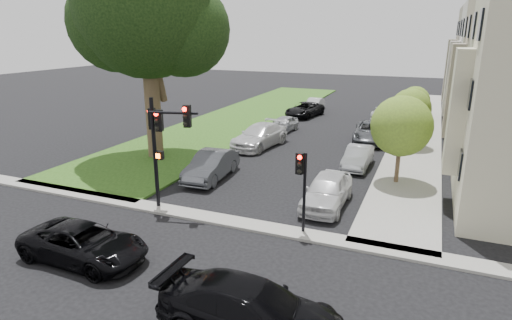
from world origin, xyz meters
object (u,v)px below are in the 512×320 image
at_px(car_parked_0, 327,191).
at_px(car_parked_1, 358,157).
at_px(car_cross_near, 84,243).
at_px(car_parked_5, 211,165).
at_px(traffic_signal_secondary, 302,178).
at_px(car_cross_far, 252,311).
at_px(small_tree_a, 401,126).
at_px(small_tree_c, 415,101).
at_px(car_parked_2, 371,132).
at_px(car_parked_6, 260,136).
at_px(car_parked_4, 387,111).
at_px(car_parked_9, 314,105).
at_px(small_tree_b, 410,109).
at_px(car_parked_7, 283,124).
at_px(car_parked_8, 305,110).
at_px(eucalyptus, 145,7).
at_px(traffic_signal_main, 162,134).

xyz_separation_m(car_parked_0, car_parked_1, (0.32, 6.59, -0.13)).
xyz_separation_m(car_cross_near, car_parked_5, (-0.03, 9.68, 0.11)).
bearing_deg(traffic_signal_secondary, car_parked_0, 84.50).
bearing_deg(car_cross_far, small_tree_a, -8.62).
bearing_deg(car_parked_5, car_cross_far, -60.88).
relative_size(traffic_signal_secondary, car_parked_5, 0.74).
distance_m(small_tree_c, car_parked_5, 20.25).
height_order(car_cross_near, car_parked_2, car_parked_2).
bearing_deg(car_parked_6, car_cross_far, -59.86).
xyz_separation_m(small_tree_c, car_parked_4, (-2.57, 4.29, -1.69)).
bearing_deg(car_cross_near, car_parked_0, -38.72).
height_order(small_tree_c, car_cross_near, small_tree_c).
xyz_separation_m(small_tree_a, car_parked_9, (-9.97, 20.02, -2.55)).
xyz_separation_m(car_parked_1, car_parked_9, (-7.54, 17.93, -0.01)).
bearing_deg(small_tree_b, car_parked_9, 130.15).
bearing_deg(small_tree_a, car_parked_4, 97.73).
bearing_deg(car_parked_7, car_parked_2, -0.60).
height_order(car_parked_0, car_parked_6, car_parked_6).
bearing_deg(car_parked_8, car_parked_5, -78.86).
height_order(small_tree_a, traffic_signal_secondary, small_tree_a).
height_order(small_tree_c, car_parked_5, small_tree_c).
bearing_deg(car_parked_7, car_parked_8, 96.10).
xyz_separation_m(small_tree_b, car_parked_2, (-2.62, 0.73, -2.04)).
distance_m(eucalyptus, car_parked_2, 17.99).
bearing_deg(car_parked_7, eucalyptus, -113.28).
bearing_deg(eucalyptus, small_tree_a, 2.84).
xyz_separation_m(car_parked_1, car_parked_5, (-7.24, -5.19, 0.12)).
relative_size(small_tree_a, car_parked_2, 0.90).
relative_size(car_parked_6, car_parked_9, 1.43).
distance_m(car_cross_near, car_parked_6, 17.12).
distance_m(car_parked_1, car_parked_6, 7.68).
xyz_separation_m(small_tree_a, traffic_signal_main, (-9.59, -7.70, 0.39)).
height_order(small_tree_a, car_parked_1, small_tree_a).
relative_size(car_parked_1, car_parked_4, 0.81).
distance_m(car_parked_2, car_parked_5, 13.94).
bearing_deg(traffic_signal_secondary, car_parked_1, 86.30).
relative_size(small_tree_b, car_cross_near, 0.87).
distance_m(small_tree_a, car_parked_6, 10.96).
relative_size(car_parked_8, car_parked_9, 1.28).
xyz_separation_m(car_parked_2, car_parked_8, (-7.37, 7.58, -0.05)).
relative_size(car_parked_0, car_parked_8, 0.92).
height_order(small_tree_c, car_parked_6, small_tree_c).
height_order(car_cross_near, car_parked_4, car_parked_4).
distance_m(small_tree_a, car_parked_4, 19.24).
bearing_deg(car_parked_0, car_parked_1, 87.17).
bearing_deg(small_tree_b, car_cross_near, -114.68).
xyz_separation_m(small_tree_c, car_cross_far, (-2.49, -28.79, -1.62)).
bearing_deg(car_parked_8, car_parked_9, 99.92).
bearing_deg(car_cross_near, small_tree_b, -23.66).
relative_size(car_parked_2, car_parked_6, 0.96).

